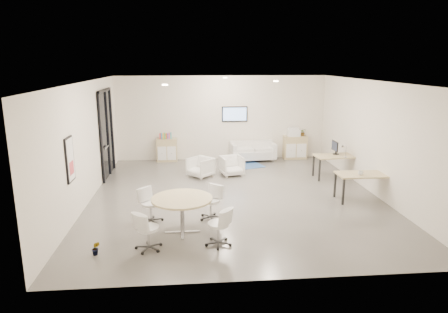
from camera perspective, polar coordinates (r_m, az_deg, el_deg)
room_shell at (r=10.97m, az=1.59°, el=2.28°), size 9.60×10.60×4.80m
glass_door at (r=13.65m, az=-16.44°, el=3.54°), size 0.09×1.90×2.85m
artwork at (r=9.73m, az=-21.16°, el=-0.41°), size 0.05×0.54×1.04m
wall_tv at (r=15.38m, az=1.53°, el=6.08°), size 0.98×0.06×0.58m
ceiling_spots at (r=11.58m, az=0.15°, el=10.76°), size 3.14×4.14×0.03m
sideboard_left at (r=15.34m, az=-8.15°, el=0.93°), size 0.77×0.40×0.87m
sideboard_right at (r=15.84m, az=10.10°, el=1.31°), size 0.90×0.43×0.90m
books at (r=15.24m, az=-8.36°, el=2.94°), size 0.45×0.14×0.22m
printer at (r=15.71m, az=9.91°, el=3.46°), size 0.48×0.40×0.33m
loveseat at (r=15.34m, az=4.09°, el=0.67°), size 1.73×0.97×0.62m
blue_rug at (r=14.57m, az=2.61°, el=-1.34°), size 1.69×1.38×0.01m
armchair_left at (r=13.16m, az=-3.39°, el=-1.39°), size 0.95×0.95×0.71m
armchair_right at (r=13.32m, az=1.12°, el=-1.19°), size 0.83×0.80×0.72m
desk_rear at (r=13.43m, az=15.88°, el=-0.16°), size 1.52×0.85×0.76m
desk_front at (r=11.50m, az=19.33°, el=-2.70°), size 1.45×0.74×0.75m
monitor at (r=13.48m, az=15.58°, el=1.28°), size 0.20×0.50×0.44m
round_table at (r=8.84m, az=-6.04°, el=-6.39°), size 1.34×1.34×0.82m
meeting_chairs at (r=8.95m, az=-5.99°, el=-8.35°), size 2.32×2.32×0.82m
plant_cabinet at (r=15.80m, az=11.19°, el=3.31°), size 0.32×0.34×0.23m
plant_floor at (r=8.47m, az=-17.81°, el=-12.86°), size 0.16×0.29×0.13m
cup at (r=11.30m, az=18.94°, el=-2.19°), size 0.15×0.13×0.13m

